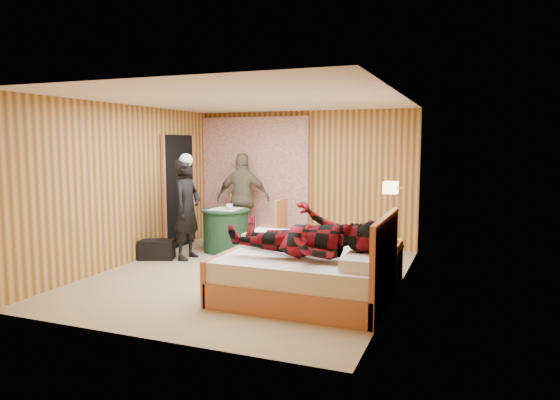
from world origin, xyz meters
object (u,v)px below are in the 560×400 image
at_px(duffel_bag, 157,250).
at_px(woman_standing, 187,209).
at_px(man_on_bed, 304,223).
at_px(bed, 308,274).
at_px(wall_lamp, 391,188).
at_px(nightstand, 385,261).
at_px(round_table, 226,230).
at_px(man_at_table, 243,199).
at_px(chair_far, 241,216).
at_px(chair_near, 275,223).

bearing_deg(duffel_bag, woman_standing, 3.32).
height_order(duffel_bag, man_on_bed, man_on_bed).
relative_size(bed, duffel_bag, 3.55).
xyz_separation_m(wall_lamp, woman_standing, (-3.31, 0.14, -0.47)).
bearing_deg(bed, nightstand, 54.62).
xyz_separation_m(round_table, woman_standing, (-0.31, -0.76, 0.45)).
xyz_separation_m(nightstand, duffel_bag, (-3.73, 0.03, -0.14)).
bearing_deg(duffel_bag, wall_lamp, -19.62).
relative_size(nightstand, man_at_table, 0.34).
distance_m(bed, round_table, 3.02).
bearing_deg(round_table, chair_far, 92.49).
bearing_deg(round_table, man_at_table, 90.00).
xyz_separation_m(chair_near, duffel_bag, (-1.72, -0.96, -0.40)).
relative_size(bed, chair_far, 2.15).
distance_m(chair_far, chair_near, 1.19).
distance_m(nightstand, man_at_table, 3.46).
bearing_deg(round_table, nightstand, -18.71).
height_order(round_table, man_on_bed, man_on_bed).
xyz_separation_m(chair_far, chair_near, (0.97, -0.68, 0.02)).
bearing_deg(woman_standing, man_at_table, -12.29).
height_order(round_table, man_at_table, man_at_table).
height_order(chair_near, man_at_table, man_at_table).
xyz_separation_m(round_table, man_at_table, (0.00, 0.71, 0.48)).
bearing_deg(nightstand, man_at_table, 149.88).
relative_size(duffel_bag, man_at_table, 0.33).
bearing_deg(chair_near, wall_lamp, 70.62).
relative_size(wall_lamp, man_on_bed, 0.15).
bearing_deg(duffel_bag, chair_near, 8.50).
bearing_deg(chair_far, man_at_table, 34.47).
distance_m(bed, man_at_table, 3.58).
distance_m(wall_lamp, man_at_table, 3.43).
relative_size(chair_far, man_on_bed, 0.53).
xyz_separation_m(wall_lamp, nightstand, (-0.04, -0.10, -1.00)).
bearing_deg(bed, man_on_bed, -83.65).
relative_size(nightstand, duffel_bag, 1.06).
height_order(nightstand, chair_near, chair_near).
relative_size(wall_lamp, round_table, 0.31).
bearing_deg(chair_far, chair_near, -55.97).
distance_m(round_table, chair_far, 0.69).
bearing_deg(man_at_table, woman_standing, 65.69).
bearing_deg(nightstand, bed, -125.38).
bearing_deg(bed, chair_far, 129.15).
xyz_separation_m(woman_standing, man_at_table, (0.31, 1.48, 0.03)).
xyz_separation_m(chair_far, man_at_table, (0.03, 0.04, 0.32)).
distance_m(chair_near, duffel_bag, 2.01).
bearing_deg(wall_lamp, man_on_bed, -119.05).
distance_m(wall_lamp, chair_far, 3.49).
relative_size(chair_far, woman_standing, 0.56).
height_order(chair_far, man_at_table, man_at_table).
distance_m(bed, nightstand, 1.30).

